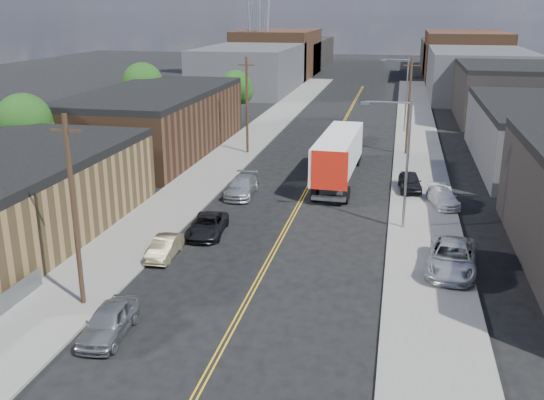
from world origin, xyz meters
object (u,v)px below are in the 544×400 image
at_px(car_left_d, 242,186).
at_px(car_right_lot_a, 452,258).
at_px(car_right_lot_b, 443,197).
at_px(semi_truck, 340,152).
at_px(car_left_b, 165,247).
at_px(car_right_lot_c, 410,181).
at_px(car_left_a, 109,322).
at_px(car_left_c, 207,225).
at_px(car_ahead_truck, 347,135).

height_order(car_left_d, car_right_lot_a, car_right_lot_a).
height_order(car_right_lot_a, car_right_lot_b, car_right_lot_a).
bearing_deg(semi_truck, car_right_lot_a, -64.09).
distance_m(semi_truck, car_left_b, 22.26).
relative_size(car_right_lot_a, car_right_lot_c, 1.37).
height_order(car_left_b, car_left_d, car_left_d).
distance_m(car_left_a, car_right_lot_c, 30.30).
bearing_deg(car_left_d, car_left_b, -98.64).
bearing_deg(car_left_a, car_left_d, 85.16).
relative_size(car_left_c, car_right_lot_b, 1.10).
bearing_deg(car_left_a, car_left_c, 84.42).
xyz_separation_m(car_right_lot_a, car_right_lot_b, (0.22, 12.58, -0.19)).
bearing_deg(car_right_lot_c, car_left_d, -168.78).
bearing_deg(car_right_lot_c, car_right_lot_b, -60.98).
distance_m(car_left_d, car_right_lot_c, 14.07).
bearing_deg(car_left_b, car_right_lot_a, 1.29).
bearing_deg(car_left_c, car_left_d, 84.74).
bearing_deg(car_right_lot_a, car_left_a, -140.22).
relative_size(car_left_a, car_ahead_truck, 0.75).
relative_size(car_left_c, car_ahead_truck, 0.82).
distance_m(car_left_d, car_right_lot_b, 16.00).
distance_m(car_left_c, car_left_d, 9.22).
bearing_deg(semi_truck, car_ahead_truck, 94.66).
distance_m(semi_truck, car_right_lot_c, 7.06).
distance_m(car_left_b, car_right_lot_a, 17.22).
bearing_deg(car_left_a, car_right_lot_c, 58.86).
height_order(car_left_d, car_right_lot_b, car_left_d).
bearing_deg(car_ahead_truck, car_right_lot_b, -71.18).
xyz_separation_m(car_right_lot_c, car_ahead_truck, (-6.89, 18.62, -0.07)).
bearing_deg(semi_truck, car_left_d, -134.39).
bearing_deg(car_ahead_truck, car_left_a, -102.82).
height_order(car_right_lot_b, car_ahead_truck, car_ahead_truck).
distance_m(semi_truck, car_right_lot_b, 11.08).
bearing_deg(car_left_d, car_right_lot_b, -1.71).
bearing_deg(car_right_lot_b, car_right_lot_c, 111.37).
xyz_separation_m(car_left_c, car_right_lot_b, (16.00, 9.49, 0.12)).
relative_size(car_left_a, car_left_b, 1.15).
bearing_deg(car_ahead_truck, car_left_d, -110.33).
distance_m(car_right_lot_a, car_ahead_truck, 36.07).
relative_size(car_right_lot_b, car_ahead_truck, 0.74).
height_order(car_left_a, car_right_lot_b, car_left_a).
bearing_deg(car_right_lot_c, car_right_lot_a, -87.16).
height_order(car_left_b, car_ahead_truck, car_ahead_truck).
distance_m(car_left_c, car_ahead_truck, 32.48).
xyz_separation_m(car_left_c, car_left_d, (0.00, 9.21, 0.10)).
relative_size(car_left_d, car_right_lot_b, 1.21).
xyz_separation_m(car_right_lot_a, car_right_lot_c, (-2.27, 16.26, -0.09)).
bearing_deg(car_right_lot_b, car_right_lot_a, -103.78).
xyz_separation_m(semi_truck, car_right_lot_b, (8.70, -6.65, -1.69)).
distance_m(car_left_c, car_right_lot_a, 16.08).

